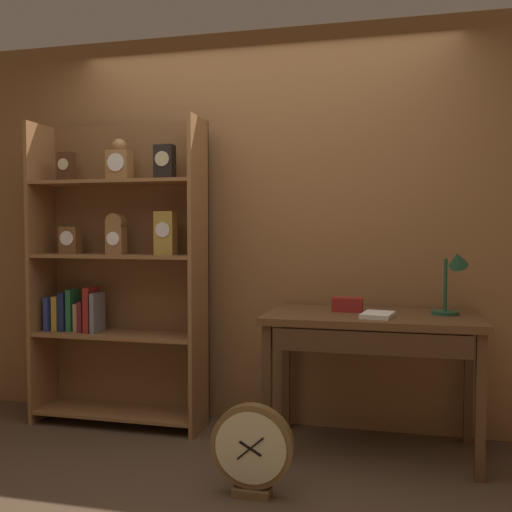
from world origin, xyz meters
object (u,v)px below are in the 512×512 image
bookshelf (117,273)px  workbench (372,332)px  toolbox_small (348,305)px  open_repair_manual (378,315)px  desk_lamp (453,278)px  round_clock_large (252,449)px

bookshelf → workbench: size_ratio=1.64×
toolbox_small → open_repair_manual: bearing=-44.9°
toolbox_small → workbench: bearing=-31.3°
bookshelf → workbench: bearing=-5.0°
bookshelf → workbench: bookshelf is taller
open_repair_manual → toolbox_small: bearing=144.6°
desk_lamp → round_clock_large: 1.47m
toolbox_small → round_clock_large: toolbox_small is taller
bookshelf → open_repair_manual: 1.73m
bookshelf → toolbox_small: bookshelf is taller
bookshelf → desk_lamp: bookshelf is taller
toolbox_small → round_clock_large: bearing=-116.4°
desk_lamp → workbench: bearing=-170.5°
bookshelf → toolbox_small: (1.52, -0.05, -0.16)m
desk_lamp → open_repair_manual: 0.48m
workbench → open_repair_manual: bearing=-69.7°
workbench → open_repair_manual: (0.03, -0.09, 0.11)m
bookshelf → toolbox_small: 1.53m
desk_lamp → toolbox_small: bearing=178.4°
workbench → toolbox_small: bearing=148.7°
toolbox_small → round_clock_large: size_ratio=0.40×
toolbox_small → round_clock_large: (-0.39, -0.78, -0.62)m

